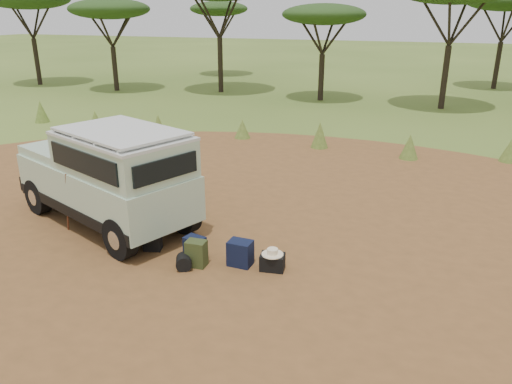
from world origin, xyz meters
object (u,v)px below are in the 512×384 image
(walking_staff, at_px, (67,203))
(backpack_navy, at_px, (195,249))
(safari_vehicle, at_px, (109,178))
(hard_case, at_px, (272,262))
(backpack_black, at_px, (152,239))
(backpack_olive, at_px, (196,254))
(duffel_navy, at_px, (240,253))

(walking_staff, height_order, backpack_navy, walking_staff)
(safari_vehicle, bearing_deg, hard_case, 11.34)
(backpack_black, bearing_deg, hard_case, -14.90)
(backpack_black, distance_m, hard_case, 2.50)
(hard_case, bearing_deg, walking_staff, 170.88)
(backpack_navy, bearing_deg, safari_vehicle, 172.31)
(backpack_navy, height_order, backpack_olive, backpack_olive)
(backpack_black, distance_m, backpack_navy, 1.02)
(backpack_black, relative_size, hard_case, 1.07)
(backpack_black, relative_size, duffel_navy, 0.96)
(backpack_black, xyz_separation_m, backpack_olive, (1.12, -0.32, 0.02))
(safari_vehicle, xyz_separation_m, hard_case, (4.00, -0.83, -0.93))
(backpack_navy, xyz_separation_m, hard_case, (1.50, 0.15, -0.09))
(safari_vehicle, distance_m, backpack_olive, 2.98)
(duffel_navy, bearing_deg, backpack_navy, -168.61)
(backpack_navy, distance_m, duffel_navy, 0.88)
(hard_case, bearing_deg, backpack_black, 172.54)
(safari_vehicle, height_order, hard_case, safari_vehicle)
(safari_vehicle, height_order, backpack_olive, safari_vehicle)
(backpack_black, relative_size, backpack_navy, 0.95)
(walking_staff, xyz_separation_m, duffel_navy, (3.96, -0.15, -0.44))
(backpack_olive, bearing_deg, backpack_black, 162.37)
(safari_vehicle, bearing_deg, walking_staff, -106.69)
(walking_staff, bearing_deg, duffel_navy, -60.32)
(backpack_black, height_order, backpack_navy, backpack_navy)
(backpack_black, xyz_separation_m, backpack_navy, (1.01, -0.15, 0.01))
(walking_staff, height_order, backpack_olive, walking_staff)
(duffel_navy, bearing_deg, backpack_black, -177.59)
(safari_vehicle, xyz_separation_m, duffel_navy, (3.37, -0.86, -0.84))
(backpack_black, height_order, hard_case, backpack_black)
(backpack_black, height_order, duffel_navy, duffel_navy)
(safari_vehicle, height_order, backpack_black, safari_vehicle)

